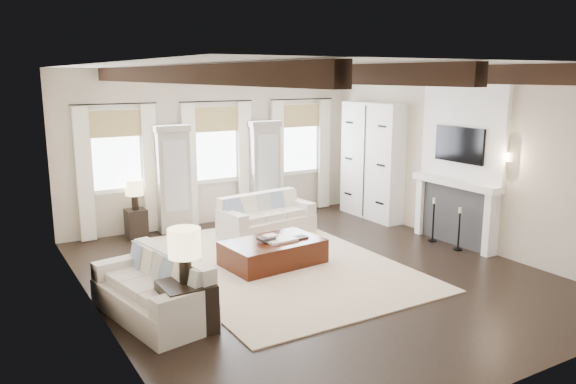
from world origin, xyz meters
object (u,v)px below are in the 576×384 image
ottoman (273,253)px  side_table_back (136,224)px  sofa_back (265,219)px  side_table_front (187,307)px  sofa_left (156,292)px

ottoman → side_table_back: bearing=113.8°
ottoman → side_table_back: 3.09m
ottoman → sofa_back: bearing=60.5°
sofa_back → side_table_front: 4.29m
side_table_front → side_table_back: bearing=82.0°
side_table_front → side_table_back: size_ratio=1.09×
sofa_left → side_table_back: sofa_left is taller
sofa_back → sofa_left: size_ratio=0.97×
side_table_front → side_table_back: (0.60, 4.29, -0.02)m
sofa_back → ottoman: size_ratio=1.24×
ottoman → side_table_front: 2.61m
sofa_back → ottoman: bearing=-114.7°
sofa_left → ottoman: (2.28, 0.98, -0.12)m
sofa_back → side_table_back: bearing=154.4°
sofa_back → sofa_left: (-3.04, -2.62, 0.01)m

